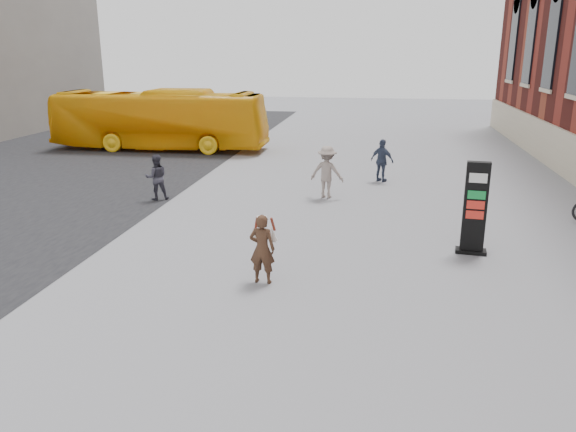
% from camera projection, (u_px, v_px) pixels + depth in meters
% --- Properties ---
extents(ground, '(100.00, 100.00, 0.00)m').
position_uv_depth(ground, '(288.00, 270.00, 13.11)').
color(ground, '#9E9EA3').
extents(info_pylon, '(0.78, 0.45, 2.34)m').
position_uv_depth(info_pylon, '(475.00, 208.00, 13.90)').
color(info_pylon, black).
rests_on(info_pylon, ground).
extents(woman, '(0.60, 0.56, 1.56)m').
position_uv_depth(woman, '(262.00, 248.00, 12.21)').
color(woman, '#3D2316').
rests_on(woman, ground).
extents(bus, '(10.98, 2.65, 3.05)m').
position_uv_depth(bus, '(160.00, 120.00, 28.66)').
color(bus, '#F3AF0F').
rests_on(bus, road).
extents(pedestrian_a, '(0.94, 0.87, 1.56)m').
position_uv_depth(pedestrian_a, '(156.00, 177.00, 19.11)').
color(pedestrian_a, '#35333E').
rests_on(pedestrian_a, ground).
extents(pedestrian_b, '(1.27, 0.87, 1.80)m').
position_uv_depth(pedestrian_b, '(327.00, 172.00, 19.33)').
color(pedestrian_b, gray).
rests_on(pedestrian_b, ground).
extents(pedestrian_c, '(1.04, 0.83, 1.66)m').
position_uv_depth(pedestrian_c, '(382.00, 161.00, 21.72)').
color(pedestrian_c, '#364058').
rests_on(pedestrian_c, ground).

